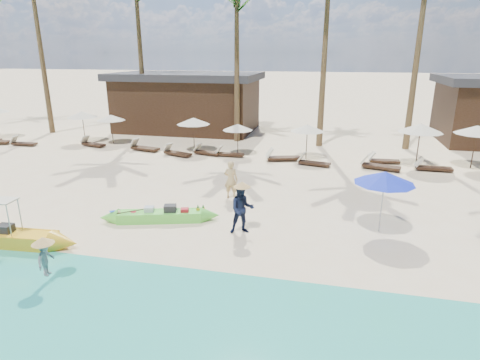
% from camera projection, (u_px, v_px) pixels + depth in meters
% --- Properties ---
extents(ground, '(240.00, 240.00, 0.00)m').
position_uv_depth(ground, '(236.00, 233.00, 13.31)').
color(ground, beige).
rests_on(ground, ground).
extents(wet_sand_strip, '(240.00, 4.50, 0.01)m').
position_uv_depth(wet_sand_strip, '(181.00, 330.00, 8.67)').
color(wet_sand_strip, tan).
rests_on(wet_sand_strip, ground).
extents(green_canoe, '(4.60, 1.62, 0.60)m').
position_uv_depth(green_canoe, '(160.00, 216.00, 14.24)').
color(green_canoe, '#60E445').
rests_on(green_canoe, ground).
extents(yellow_canoe, '(5.76, 1.02, 1.49)m').
position_uv_depth(yellow_canoe, '(0.00, 237.00, 12.49)').
color(yellow_canoe, yellow).
rests_on(yellow_canoe, ground).
extents(tourist, '(0.60, 0.41, 1.59)m').
position_uv_depth(tourist, '(231.00, 180.00, 16.31)').
color(tourist, tan).
rests_on(tourist, ground).
extents(vendor_green, '(0.97, 0.86, 1.66)m').
position_uv_depth(vendor_green, '(242.00, 209.00, 13.14)').
color(vendor_green, '#131B36').
rests_on(vendor_green, ground).
extents(vendor_yellow, '(0.43, 0.66, 0.96)m').
position_uv_depth(vendor_yellow, '(46.00, 258.00, 10.34)').
color(vendor_yellow, gray).
rests_on(vendor_yellow, ground).
extents(blue_umbrella, '(1.94, 1.94, 2.09)m').
position_uv_depth(blue_umbrella, '(385.00, 178.00, 12.90)').
color(blue_umbrella, '#99999E').
rests_on(blue_umbrella, ground).
extents(resort_parasol_2, '(1.97, 1.97, 2.03)m').
position_uv_depth(resort_parasol_2, '(82.00, 115.00, 26.43)').
color(resort_parasol_2, '#341F15').
rests_on(resort_parasol_2, ground).
extents(lounger_2_left, '(1.69, 0.57, 0.57)m').
position_uv_depth(lounger_2_left, '(23.00, 143.00, 25.81)').
color(lounger_2_left, '#341F15').
rests_on(lounger_2_left, ground).
extents(resort_parasol_3, '(1.84, 1.84, 1.89)m').
position_uv_depth(resort_parasol_3, '(111.00, 118.00, 26.00)').
color(resort_parasol_3, '#341F15').
rests_on(resort_parasol_3, ground).
extents(lounger_3_left, '(1.78, 0.94, 0.58)m').
position_uv_depth(lounger_3_left, '(92.00, 143.00, 25.59)').
color(lounger_3_left, '#341F15').
rests_on(lounger_3_left, ground).
extents(lounger_3_right, '(1.98, 0.97, 0.64)m').
position_uv_depth(lounger_3_right, '(143.00, 147.00, 24.49)').
color(lounger_3_right, '#341F15').
rests_on(lounger_3_right, ground).
extents(resort_parasol_4, '(1.99, 1.99, 2.05)m').
position_uv_depth(resort_parasol_4, '(193.00, 121.00, 23.83)').
color(resort_parasol_4, '#341F15').
rests_on(resort_parasol_4, ground).
extents(lounger_4_left, '(1.87, 1.11, 0.61)m').
position_uv_depth(lounger_4_left, '(176.00, 152.00, 23.29)').
color(lounger_4_left, '#341F15').
rests_on(lounger_4_left, ground).
extents(lounger_4_right, '(1.74, 0.86, 0.57)m').
position_uv_depth(lounger_4_right, '(206.00, 152.00, 23.49)').
color(lounger_4_right, '#341F15').
rests_on(lounger_4_right, ground).
extents(resort_parasol_5, '(1.76, 1.76, 1.81)m').
position_uv_depth(resort_parasol_5, '(238.00, 127.00, 23.08)').
color(resort_parasol_5, '#341F15').
rests_on(resort_parasol_5, ground).
extents(lounger_5_left, '(1.63, 0.54, 0.55)m').
position_uv_depth(lounger_5_left, '(229.00, 153.00, 23.12)').
color(lounger_5_left, '#341F15').
rests_on(lounger_5_left, ground).
extents(resort_parasol_6, '(1.89, 1.89, 1.94)m').
position_uv_depth(resort_parasol_6, '(307.00, 128.00, 22.16)').
color(resort_parasol_6, '#341F15').
rests_on(resort_parasol_6, ground).
extents(lounger_6_left, '(2.01, 1.10, 0.65)m').
position_uv_depth(lounger_6_left, '(281.00, 157.00, 22.18)').
color(lounger_6_left, '#341F15').
rests_on(lounger_6_left, ground).
extents(lounger_6_right, '(1.78, 0.88, 0.58)m').
position_uv_depth(lounger_6_right, '(312.00, 162.00, 21.27)').
color(lounger_6_right, '#341F15').
rests_on(lounger_6_right, ground).
extents(resort_parasol_7, '(2.23, 2.23, 2.29)m').
position_uv_depth(resort_parasol_7, '(421.00, 128.00, 20.43)').
color(resort_parasol_7, '#341F15').
rests_on(resort_parasol_7, ground).
extents(lounger_7_left, '(2.04, 1.11, 0.66)m').
position_uv_depth(lounger_7_left, '(378.00, 165.00, 20.55)').
color(lounger_7_left, '#341F15').
rests_on(lounger_7_left, ground).
extents(lounger_7_right, '(1.68, 0.60, 0.56)m').
position_uv_depth(lounger_7_right, '(382.00, 160.00, 21.70)').
color(lounger_7_right, '#341F15').
rests_on(lounger_7_right, ground).
extents(resort_parasol_8, '(2.17, 2.17, 2.24)m').
position_uv_depth(resort_parasol_8, '(477.00, 130.00, 20.23)').
color(resort_parasol_8, '#341F15').
rests_on(resort_parasol_8, ground).
extents(lounger_8_left, '(1.80, 0.57, 0.61)m').
position_uv_depth(lounger_8_left, '(431.00, 167.00, 20.30)').
color(lounger_8_left, '#341F15').
rests_on(lounger_8_left, ground).
extents(palm_3, '(2.08, 2.08, 10.52)m').
position_uv_depth(palm_3, '(237.00, 4.00, 24.68)').
color(palm_3, brown).
rests_on(palm_3, ground).
extents(pavilion_west, '(10.80, 6.60, 4.30)m').
position_uv_depth(pavilion_west, '(188.00, 101.00, 30.61)').
color(pavilion_west, '#341F15').
rests_on(pavilion_west, ground).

